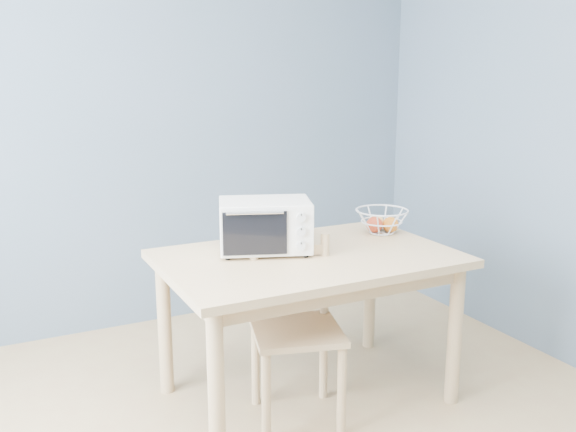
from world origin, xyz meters
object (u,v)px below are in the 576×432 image
dining_table (308,275)px  toaster_oven (262,225)px  fruit_basket (381,221)px  dining_chair (295,332)px

dining_table → toaster_oven: 0.33m
toaster_oven → fruit_basket: size_ratio=1.78×
dining_table → dining_chair: dining_chair is taller
toaster_oven → dining_table: bearing=-17.8°
dining_table → toaster_oven: (-0.18, 0.14, 0.24)m
dining_table → dining_chair: size_ratio=1.63×
fruit_basket → dining_chair: (-0.68, -0.31, -0.39)m
fruit_basket → dining_chair: bearing=-155.7°
fruit_basket → dining_chair: size_ratio=0.34×
dining_table → fruit_basket: fruit_basket is taller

